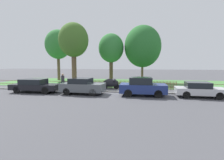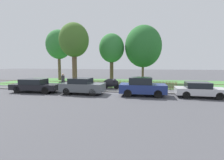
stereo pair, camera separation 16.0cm
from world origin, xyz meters
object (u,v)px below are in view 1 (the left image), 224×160
at_px(parked_car_navy_estate, 142,87).
at_px(parked_car_red_compact, 199,89).
at_px(parked_car_silver_hatchback, 35,85).
at_px(tree_far_left, 143,46).
at_px(tree_nearest_kerb, 58,45).
at_px(covered_motorcycle, 111,83).
at_px(tree_mid_park, 111,48).
at_px(tree_behind_motorcycle, 74,41).
at_px(pedestrian_near_fence, 63,80).
at_px(parked_car_black_saloon, 83,86).

bearing_deg(parked_car_navy_estate, parked_car_red_compact, 0.87).
distance_m(parked_car_silver_hatchback, tree_far_left, 15.20).
distance_m(parked_car_silver_hatchback, tree_nearest_kerb, 13.26).
distance_m(parked_car_silver_hatchback, covered_motorcycle, 7.61).
xyz_separation_m(parked_car_silver_hatchback, tree_mid_park, (5.64, 9.99, 4.23)).
xyz_separation_m(parked_car_navy_estate, tree_behind_motorcycle, (-8.82, 6.57, 4.89)).
distance_m(tree_behind_motorcycle, pedestrian_near_fence, 6.42).
relative_size(parked_car_silver_hatchback, tree_behind_motorcycle, 0.58).
distance_m(parked_car_black_saloon, pedestrian_near_fence, 3.84).
relative_size(parked_car_navy_estate, covered_motorcycle, 2.16).
bearing_deg(parked_car_red_compact, tree_nearest_kerb, 149.56).
distance_m(tree_far_left, pedestrian_near_fence, 12.41).
height_order(parked_car_navy_estate, parked_car_red_compact, parked_car_navy_estate).
xyz_separation_m(parked_car_navy_estate, parked_car_red_compact, (4.63, 0.12, -0.15)).
relative_size(parked_car_navy_estate, parked_car_red_compact, 1.00).
bearing_deg(parked_car_navy_estate, tree_mid_park, 113.60).
bearing_deg(tree_nearest_kerb, parked_car_navy_estate, -40.83).
xyz_separation_m(parked_car_black_saloon, tree_behind_motorcycle, (-3.47, 6.66, 4.94)).
height_order(parked_car_navy_estate, pedestrian_near_fence, pedestrian_near_fence).
height_order(parked_car_black_saloon, tree_behind_motorcycle, tree_behind_motorcycle).
bearing_deg(parked_car_red_compact, parked_car_silver_hatchback, -177.50).
relative_size(parked_car_red_compact, tree_mid_park, 0.56).
height_order(parked_car_black_saloon, tree_far_left, tree_far_left).
height_order(parked_car_silver_hatchback, parked_car_black_saloon, parked_car_black_saloon).
height_order(parked_car_silver_hatchback, pedestrian_near_fence, pedestrian_near_fence).
bearing_deg(covered_motorcycle, parked_car_red_compact, -25.90).
bearing_deg(parked_car_navy_estate, tree_behind_motorcycle, 142.68).
xyz_separation_m(parked_car_black_saloon, pedestrian_near_fence, (-3.03, 2.35, 0.21)).
bearing_deg(tree_behind_motorcycle, tree_mid_park, 38.63).
height_order(parked_car_navy_estate, tree_far_left, tree_far_left).
height_order(parked_car_black_saloon, pedestrian_near_fence, pedestrian_near_fence).
bearing_deg(parked_car_silver_hatchback, parked_car_black_saloon, -2.61).
bearing_deg(tree_nearest_kerb, parked_car_red_compact, -32.53).
bearing_deg(parked_car_navy_estate, tree_far_left, 89.47).
bearing_deg(tree_behind_motorcycle, parked_car_red_compact, -25.59).
height_order(tree_behind_motorcycle, tree_far_left, tree_far_left).
bearing_deg(parked_car_silver_hatchback, tree_mid_park, 59.27).
xyz_separation_m(covered_motorcycle, tree_far_left, (3.30, 7.05, 4.48)).
distance_m(parked_car_navy_estate, covered_motorcycle, 4.73).
xyz_separation_m(tree_mid_park, tree_far_left, (4.49, 0.41, 0.25)).
xyz_separation_m(tree_mid_park, pedestrian_near_fence, (-3.87, -7.76, -3.95)).
relative_size(parked_car_red_compact, tree_nearest_kerb, 0.48).
relative_size(covered_motorcycle, tree_mid_park, 0.26).
bearing_deg(tree_far_left, parked_car_navy_estate, -89.87).
relative_size(tree_nearest_kerb, tree_far_left, 1.01).
relative_size(parked_car_red_compact, tree_far_left, 0.48).
bearing_deg(tree_behind_motorcycle, parked_car_black_saloon, -62.51).
bearing_deg(tree_behind_motorcycle, parked_car_silver_hatchback, -101.52).
xyz_separation_m(tree_behind_motorcycle, tree_far_left, (8.80, 3.85, -0.53)).
bearing_deg(tree_mid_park, parked_car_black_saloon, -94.77).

